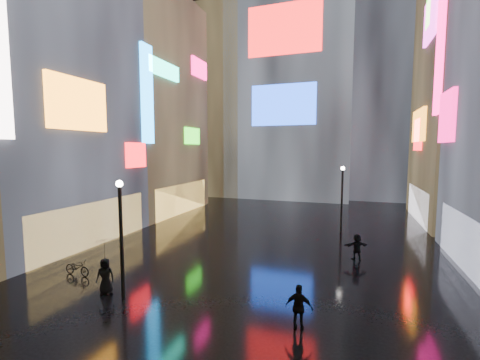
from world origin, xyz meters
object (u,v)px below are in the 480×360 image
at_px(lamp_far, 342,195).
at_px(lamp_near, 121,232).
at_px(pedestrian_3, 299,307).
at_px(bicycle, 77,267).

bearing_deg(lamp_far, lamp_near, -120.31).
bearing_deg(pedestrian_3, lamp_far, -93.47).
xyz_separation_m(lamp_near, pedestrian_3, (7.66, 0.05, -2.11)).
bearing_deg(pedestrian_3, lamp_near, 0.83).
bearing_deg(bicycle, pedestrian_3, -93.52).
relative_size(lamp_near, pedestrian_3, 3.12).
distance_m(lamp_far, bicycle, 18.66).
bearing_deg(lamp_far, bicycle, -133.10).
height_order(lamp_near, bicycle, lamp_near).
relative_size(lamp_near, bicycle, 3.29).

